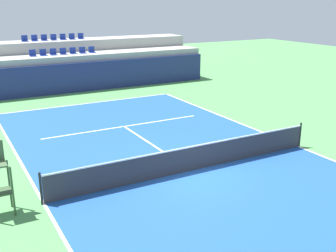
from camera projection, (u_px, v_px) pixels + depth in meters
name	position (u px, v px, depth m)	size (l,w,h in m)	color
ground_plane	(192.00, 171.00, 15.45)	(80.00, 80.00, 0.00)	#4C8C4C
court_surface	(192.00, 171.00, 15.45)	(11.00, 24.00, 0.01)	#1E4C99
baseline_far	(89.00, 103.00, 25.45)	(11.00, 0.10, 0.00)	white
sideline_left	(44.00, 204.00, 12.93)	(0.10, 24.00, 0.00)	white
sideline_right	(298.00, 146.00, 17.97)	(0.10, 24.00, 0.00)	white
service_line_far	(124.00, 126.00, 20.81)	(8.26, 0.10, 0.00)	white
centre_service_line	(153.00, 145.00, 18.13)	(0.10, 6.40, 0.00)	white
back_wall	(71.00, 78.00, 28.15)	(20.84, 0.30, 2.01)	navy
stands_tier_lower	(65.00, 72.00, 29.21)	(20.84, 2.40, 2.45)	#9E9E99
stands_tier_upper	(56.00, 62.00, 31.11)	(20.84, 2.40, 3.23)	#9E9E99
seating_row_lower	(63.00, 53.00, 28.90)	(4.60, 0.44, 0.44)	navy
seating_row_upper	(54.00, 38.00, 30.68)	(4.60, 0.44, 0.44)	navy
tennis_net	(192.00, 158.00, 15.30)	(11.08, 0.08, 1.07)	black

